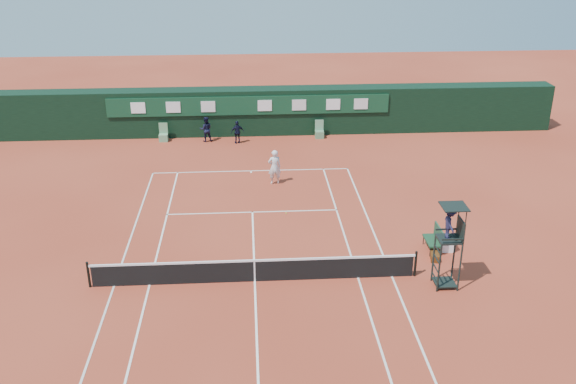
% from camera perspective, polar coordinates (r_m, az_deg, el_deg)
% --- Properties ---
extents(ground, '(90.00, 90.00, 0.00)m').
position_cam_1_polar(ground, '(25.59, -2.97, -7.92)').
color(ground, '#AA3F28').
rests_on(ground, ground).
extents(court_lines, '(11.05, 23.85, 0.01)m').
position_cam_1_polar(court_lines, '(25.58, -2.97, -7.91)').
color(court_lines, silver).
rests_on(court_lines, ground).
extents(tennis_net, '(12.90, 0.10, 1.10)m').
position_cam_1_polar(tennis_net, '(25.32, -2.99, -6.94)').
color(tennis_net, black).
rests_on(tennis_net, ground).
extents(back_wall, '(40.00, 1.65, 3.00)m').
position_cam_1_polar(back_wall, '(42.27, -3.47, 7.20)').
color(back_wall, black).
rests_on(back_wall, ground).
extents(linesman_chair_left, '(0.55, 0.50, 1.15)m').
position_cam_1_polar(linesman_chair_left, '(41.77, -11.00, 4.89)').
color(linesman_chair_left, '#63986B').
rests_on(linesman_chair_left, ground).
extents(linesman_chair_right, '(0.55, 0.50, 1.15)m').
position_cam_1_polar(linesman_chair_right, '(41.68, 2.81, 5.26)').
color(linesman_chair_right, '#548159').
rests_on(linesman_chair_right, ground).
extents(umpire_chair, '(0.96, 0.95, 3.42)m').
position_cam_1_polar(umpire_chair, '(24.83, 14.21, -3.23)').
color(umpire_chair, black).
rests_on(umpire_chair, ground).
extents(player_bench, '(0.56, 1.20, 1.10)m').
position_cam_1_polar(player_bench, '(28.22, 12.94, -3.97)').
color(player_bench, '#173B23').
rests_on(player_bench, ground).
extents(tennis_bag, '(0.48, 0.83, 0.29)m').
position_cam_1_polar(tennis_bag, '(27.72, 12.90, -5.55)').
color(tennis_bag, black).
rests_on(tennis_bag, ground).
extents(cooler, '(0.57, 0.57, 0.65)m').
position_cam_1_polar(cooler, '(28.46, 13.97, -4.44)').
color(cooler, white).
rests_on(cooler, ground).
extents(tennis_ball, '(0.06, 0.06, 0.06)m').
position_cam_1_polar(tennis_ball, '(31.01, -0.17, -1.90)').
color(tennis_ball, '#C0D732').
rests_on(tennis_ball, ground).
extents(player, '(0.75, 0.55, 1.90)m').
position_cam_1_polar(player, '(34.16, -1.21, 2.24)').
color(player, silver).
rests_on(player, ground).
extents(ball_kid_left, '(0.84, 0.69, 1.61)m').
position_cam_1_polar(ball_kid_left, '(41.13, -7.30, 5.56)').
color(ball_kid_left, black).
rests_on(ball_kid_left, ground).
extents(ball_kid_right, '(0.91, 0.54, 1.46)m').
position_cam_1_polar(ball_kid_right, '(40.60, -4.51, 5.32)').
color(ball_kid_right, black).
rests_on(ball_kid_right, ground).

